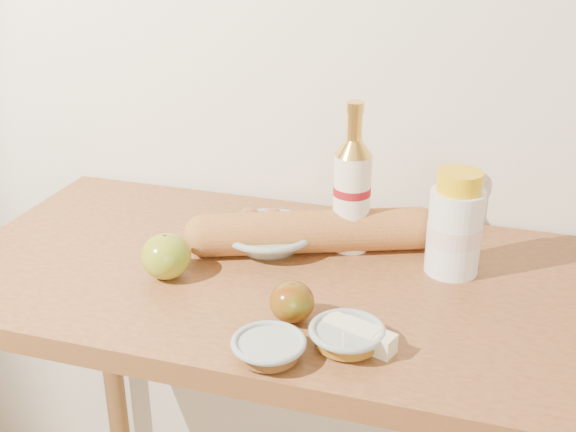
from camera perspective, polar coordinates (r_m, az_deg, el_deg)
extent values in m
cube|color=silver|center=(1.43, 4.46, 16.12)|extent=(3.50, 0.02, 2.60)
cube|color=#985E31|center=(1.26, 0.41, -5.29)|extent=(1.20, 0.60, 0.04)
cylinder|color=brown|center=(1.89, -13.78, -11.02)|extent=(0.05, 0.05, 0.86)
cylinder|color=#EFE2CB|center=(1.30, 5.04, 1.06)|extent=(0.08, 0.08, 0.18)
cylinder|color=maroon|center=(1.29, 5.08, 2.03)|extent=(0.08, 0.08, 0.02)
cone|color=gold|center=(1.26, 5.22, 5.43)|extent=(0.08, 0.08, 0.03)
cylinder|color=gold|center=(1.25, 5.28, 7.08)|extent=(0.03, 0.03, 0.05)
cylinder|color=gold|center=(1.24, 5.34, 8.54)|extent=(0.03, 0.03, 0.02)
cylinder|color=white|center=(1.25, 13.01, -1.22)|extent=(0.10, 0.10, 0.15)
cylinder|color=beige|center=(1.25, 13.01, -1.22)|extent=(0.11, 0.11, 0.03)
cylinder|color=#EFB70C|center=(1.22, 13.41, 2.68)|extent=(0.09, 0.09, 0.03)
torus|color=#8F9C97|center=(1.32, -1.53, -1.13)|extent=(0.19, 0.19, 0.01)
ellipsoid|color=brown|center=(1.31, -3.15, -1.42)|extent=(0.05, 0.05, 0.06)
ellipsoid|color=brown|center=(1.30, -0.26, -1.71)|extent=(0.05, 0.05, 0.06)
ellipsoid|color=brown|center=(1.35, -1.18, -0.64)|extent=(0.05, 0.05, 0.06)
ellipsoid|color=brown|center=(1.35, -3.04, -0.58)|extent=(0.05, 0.05, 0.06)
ellipsoid|color=brown|center=(1.34, 0.57, -0.93)|extent=(0.05, 0.05, 0.06)
cylinder|color=#BE793A|center=(1.30, 1.99, -1.25)|extent=(0.39, 0.22, 0.08)
sphere|color=#BE793A|center=(1.30, -6.58, -1.54)|extent=(0.10, 0.10, 0.08)
sphere|color=#BE793A|center=(1.34, 10.28, -0.94)|extent=(0.10, 0.10, 0.08)
ellipsoid|color=#A58D21|center=(1.23, -9.61, -3.15)|extent=(0.09, 0.09, 0.08)
cylinder|color=#52321B|center=(1.22, -9.71, -1.77)|extent=(0.01, 0.01, 0.01)
ellipsoid|color=#8D0C07|center=(1.10, 0.31, -6.80)|extent=(0.08, 0.08, 0.06)
cylinder|color=#4D3419|center=(1.09, 0.31, -5.59)|extent=(0.01, 0.01, 0.01)
torus|color=#93A09B|center=(1.02, -1.54, -9.96)|extent=(0.12, 0.12, 0.01)
cylinder|color=brown|center=(1.03, -1.54, -10.46)|extent=(0.10, 0.10, 0.02)
torus|color=#8E9B97|center=(1.05, 4.70, -9.00)|extent=(0.13, 0.13, 0.01)
cylinder|color=brown|center=(1.05, 4.68, -9.52)|extent=(0.11, 0.11, 0.02)
cube|color=beige|center=(1.06, 5.67, -9.36)|extent=(0.11, 0.06, 0.03)
cube|color=beige|center=(1.06, 5.67, -9.36)|extent=(0.06, 0.05, 0.03)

